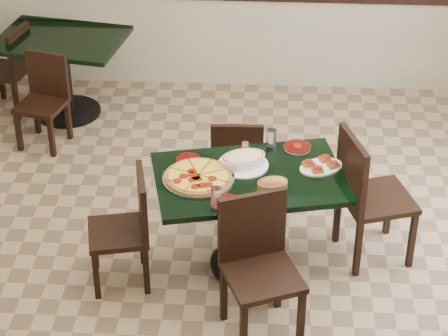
# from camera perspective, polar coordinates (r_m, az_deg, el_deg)

# --- Properties ---
(floor) EXTENTS (5.50, 5.50, 0.00)m
(floor) POSITION_cam_1_polar(r_m,az_deg,el_deg) (6.21, 0.40, -6.21)
(floor) COLOR #927754
(floor) RESTS_ON ground
(room_shell) EXTENTS (5.50, 5.50, 5.50)m
(room_shell) POSITION_cam_1_polar(r_m,az_deg,el_deg) (7.14, 9.55, 9.75)
(room_shell) COLOR white
(room_shell) RESTS_ON floor
(main_table) EXTENTS (1.39, 1.05, 0.75)m
(main_table) POSITION_cam_1_polar(r_m,az_deg,el_deg) (5.86, 1.64, -2.02)
(main_table) COLOR black
(main_table) RESTS_ON floor
(back_table) EXTENTS (1.20, 0.96, 0.75)m
(back_table) POSITION_cam_1_polar(r_m,az_deg,el_deg) (7.92, -10.48, 6.88)
(back_table) COLOR black
(back_table) RESTS_ON floor
(chair_far) EXTENTS (0.39, 0.39, 0.81)m
(chair_far) POSITION_cam_1_polar(r_m,az_deg,el_deg) (6.47, 0.85, 0.43)
(chair_far) COLOR black
(chair_far) RESTS_ON floor
(chair_near) EXTENTS (0.57, 0.57, 0.94)m
(chair_near) POSITION_cam_1_polar(r_m,az_deg,el_deg) (5.41, 2.22, -5.93)
(chair_near) COLOR black
(chair_near) RESTS_ON floor
(chair_right) EXTENTS (0.58, 0.58, 0.98)m
(chair_right) POSITION_cam_1_polar(r_m,az_deg,el_deg) (6.03, 9.23, -1.49)
(chair_right) COLOR black
(chair_right) RESTS_ON floor
(chair_left) EXTENTS (0.47, 0.47, 0.84)m
(chair_left) POSITION_cam_1_polar(r_m,az_deg,el_deg) (5.83, -6.24, -3.65)
(chair_left) COLOR black
(chair_left) RESTS_ON floor
(back_chair_near) EXTENTS (0.45, 0.45, 0.79)m
(back_chair_near) POSITION_cam_1_polar(r_m,az_deg,el_deg) (7.55, -11.64, 4.67)
(back_chair_near) COLOR black
(back_chair_near) RESTS_ON floor
(back_chair_left) EXTENTS (0.45, 0.45, 0.81)m
(back_chair_left) POSITION_cam_1_polar(r_m,az_deg,el_deg) (8.09, -13.66, 6.51)
(back_chair_left) COLOR black
(back_chair_left) RESTS_ON floor
(pepperoni_pizza) EXTENTS (0.48, 0.48, 0.04)m
(pepperoni_pizza) POSITION_cam_1_polar(r_m,az_deg,el_deg) (5.72, -1.68, -0.56)
(pepperoni_pizza) COLOR silver
(pepperoni_pizza) RESTS_ON main_table
(lasagna_casserole) EXTENTS (0.37, 0.34, 0.09)m
(lasagna_casserole) POSITION_cam_1_polar(r_m,az_deg,el_deg) (5.84, 1.25, 0.54)
(lasagna_casserole) COLOR silver
(lasagna_casserole) RESTS_ON main_table
(bread_basket) EXTENTS (0.23, 0.19, 0.09)m
(bread_basket) POSITION_cam_1_polar(r_m,az_deg,el_deg) (5.61, 3.18, -1.07)
(bread_basket) COLOR brown
(bread_basket) RESTS_ON main_table
(bruschetta_platter) EXTENTS (0.37, 0.33, 0.05)m
(bruschetta_platter) POSITION_cam_1_polar(r_m,az_deg,el_deg) (5.86, 6.35, 0.20)
(bruschetta_platter) COLOR silver
(bruschetta_platter) RESTS_ON main_table
(side_plate_near) EXTENTS (0.19, 0.19, 0.02)m
(side_plate_near) POSITION_cam_1_polar(r_m,az_deg,el_deg) (5.49, 0.22, -2.27)
(side_plate_near) COLOR silver
(side_plate_near) RESTS_ON main_table
(side_plate_far_r) EXTENTS (0.19, 0.19, 0.03)m
(side_plate_far_r) POSITION_cam_1_polar(r_m,az_deg,el_deg) (6.07, 4.81, 1.38)
(side_plate_far_r) COLOR silver
(side_plate_far_r) RESTS_ON main_table
(side_plate_far_l) EXTENTS (0.17, 0.17, 0.02)m
(side_plate_far_l) POSITION_cam_1_polar(r_m,az_deg,el_deg) (5.92, -2.34, 0.56)
(side_plate_far_l) COLOR silver
(side_plate_far_l) RESTS_ON main_table
(napkin_setting) EXTENTS (0.21, 0.21, 0.01)m
(napkin_setting) POSITION_cam_1_polar(r_m,az_deg,el_deg) (5.50, 1.61, -2.30)
(napkin_setting) COLOR white
(napkin_setting) RESTS_ON main_table
(water_glass_a) EXTENTS (0.07, 0.07, 0.15)m
(water_glass_a) POSITION_cam_1_polar(r_m,az_deg,el_deg) (6.02, 3.11, 1.88)
(water_glass_a) COLOR white
(water_glass_a) RESTS_ON main_table
(water_glass_b) EXTENTS (0.07, 0.07, 0.15)m
(water_glass_b) POSITION_cam_1_polar(r_m,az_deg,el_deg) (5.42, -0.52, -1.97)
(water_glass_b) COLOR white
(water_glass_b) RESTS_ON main_table
(pepper_shaker) EXTENTS (0.05, 0.05, 0.08)m
(pepper_shaker) POSITION_cam_1_polar(r_m,az_deg,el_deg) (5.98, 1.40, 1.33)
(pepper_shaker) COLOR red
(pepper_shaker) RESTS_ON main_table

